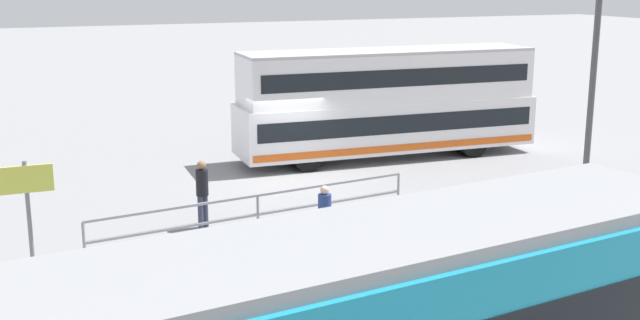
{
  "coord_description": "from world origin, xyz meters",
  "views": [
    {
      "loc": [
        8.85,
        23.48,
        6.5
      ],
      "look_at": [
        1.32,
        5.52,
        1.88
      ],
      "focal_mm": 44.41,
      "sensor_mm": 36.0,
      "label": 1
    }
  ],
  "objects_px": {
    "double_decker_bus": "(387,103)",
    "pedestrian_crossing": "(325,213)",
    "pedestrian_near_railing": "(202,189)",
    "street_lamp": "(594,68)",
    "info_sign": "(27,193)"
  },
  "relations": [
    {
      "from": "double_decker_bus",
      "to": "pedestrian_near_railing",
      "type": "height_order",
      "value": "double_decker_bus"
    },
    {
      "from": "pedestrian_near_railing",
      "to": "info_sign",
      "type": "relative_size",
      "value": 0.74
    },
    {
      "from": "double_decker_bus",
      "to": "info_sign",
      "type": "distance_m",
      "value": 14.09
    },
    {
      "from": "info_sign",
      "to": "pedestrian_crossing",
      "type": "bearing_deg",
      "value": 165.95
    },
    {
      "from": "info_sign",
      "to": "street_lamp",
      "type": "bearing_deg",
      "value": 168.52
    },
    {
      "from": "double_decker_bus",
      "to": "pedestrian_crossing",
      "type": "bearing_deg",
      "value": 54.28
    },
    {
      "from": "double_decker_bus",
      "to": "pedestrian_crossing",
      "type": "height_order",
      "value": "double_decker_bus"
    },
    {
      "from": "pedestrian_near_railing",
      "to": "info_sign",
      "type": "xyz_separation_m",
      "value": [
        4.28,
        1.15,
        0.66
      ]
    },
    {
      "from": "double_decker_bus",
      "to": "street_lamp",
      "type": "height_order",
      "value": "street_lamp"
    },
    {
      "from": "street_lamp",
      "to": "pedestrian_near_railing",
      "type": "bearing_deg",
      "value": -23.04
    },
    {
      "from": "pedestrian_crossing",
      "to": "pedestrian_near_railing",
      "type": "bearing_deg",
      "value": -50.97
    },
    {
      "from": "double_decker_bus",
      "to": "pedestrian_near_railing",
      "type": "relative_size",
      "value": 6.06
    },
    {
      "from": "pedestrian_crossing",
      "to": "info_sign",
      "type": "xyz_separation_m",
      "value": [
        6.53,
        -1.64,
        0.79
      ]
    },
    {
      "from": "pedestrian_near_railing",
      "to": "pedestrian_crossing",
      "type": "xyz_separation_m",
      "value": [
        -2.26,
        2.78,
        -0.13
      ]
    },
    {
      "from": "pedestrian_crossing",
      "to": "street_lamp",
      "type": "height_order",
      "value": "street_lamp"
    }
  ]
}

